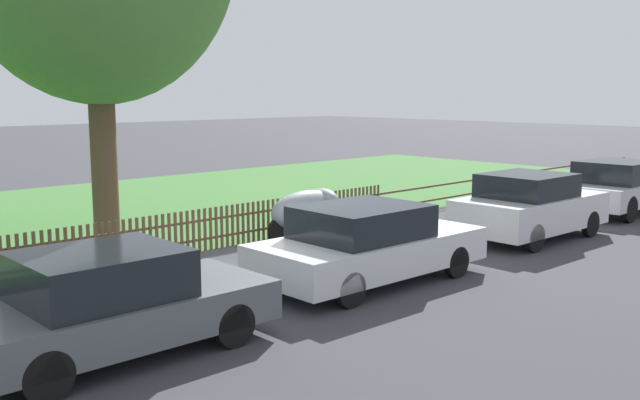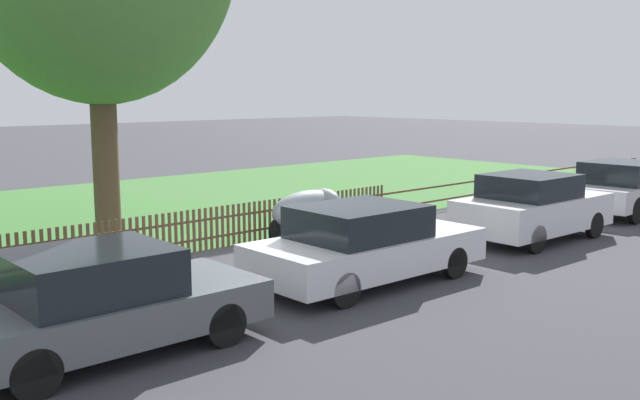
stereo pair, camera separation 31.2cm
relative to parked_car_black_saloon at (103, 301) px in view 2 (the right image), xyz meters
name	(u,v)px [view 2 (the right image)]	position (x,y,z in m)	size (l,w,h in m)	color
ground_plane	(284,278)	(4.00, 1.31, -0.67)	(120.00, 120.00, 0.00)	#38383D
kerb_stone	(280,273)	(4.00, 1.41, -0.61)	(40.79, 0.20, 0.12)	#9E998E
grass_strip	(74,215)	(4.00, 10.09, -0.67)	(40.79, 12.00, 0.01)	#3D7033
park_fence	(197,230)	(4.00, 4.10, -0.23)	(40.79, 0.05, 0.89)	brown
parked_car_black_saloon	(103,301)	(0.00, 0.00, 0.00)	(3.93, 1.80, 1.35)	#51565B
parked_car_navy_estate	(365,244)	(4.84, 0.14, 0.00)	(4.31, 1.94, 1.35)	silver
parked_car_red_compact	(532,207)	(10.16, 0.13, 0.06)	(3.84, 1.89, 1.47)	silver
parked_car_white_van	(624,187)	(14.90, 0.25, 0.06)	(3.99, 1.86, 1.43)	#BCBCC1
covered_motorcycle	(310,210)	(6.46, 3.35, 0.02)	(2.07, 0.90, 1.13)	black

